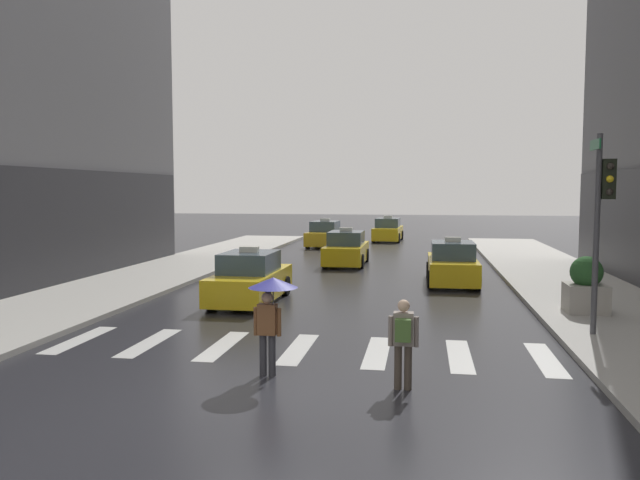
{
  "coord_description": "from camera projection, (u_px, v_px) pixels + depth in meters",
  "views": [
    {
      "loc": [
        2.76,
        -10.68,
        3.62
      ],
      "look_at": [
        -0.32,
        8.0,
        2.09
      ],
      "focal_mm": 34.95,
      "sensor_mm": 36.0,
      "label": 1
    }
  ],
  "objects": [
    {
      "name": "pedestrian_with_backpack",
      "position": [
        403.0,
        337.0,
        11.21
      ],
      "size": [
        0.55,
        0.43,
        1.65
      ],
      "color": "#473D33",
      "rests_on": "ground"
    },
    {
      "name": "traffic_light_pole",
      "position": [
        602.0,
        205.0,
        14.78
      ],
      "size": [
        0.44,
        0.84,
        4.8
      ],
      "color": "#47474C",
      "rests_on": "curb_right"
    },
    {
      "name": "taxi_fourth",
      "position": [
        325.0,
        235.0,
        39.88
      ],
      "size": [
        2.1,
        4.62,
        1.8
      ],
      "color": "gold",
      "rests_on": "ground"
    },
    {
      "name": "taxi_lead",
      "position": [
        250.0,
        279.0,
        20.15
      ],
      "size": [
        1.95,
        4.55,
        1.8
      ],
      "color": "yellow",
      "rests_on": "ground"
    },
    {
      "name": "taxi_second",
      "position": [
        452.0,
        265.0,
        24.1
      ],
      "size": [
        1.96,
        4.55,
        1.8
      ],
      "color": "yellow",
      "rests_on": "ground"
    },
    {
      "name": "crosswalk_markings",
      "position": [
        298.0,
        349.0,
        14.19
      ],
      "size": [
        11.3,
        2.8,
        0.01
      ],
      "color": "silver",
      "rests_on": "ground"
    },
    {
      "name": "pedestrian_with_umbrella",
      "position": [
        271.0,
        299.0,
        12.02
      ],
      "size": [
        0.96,
        0.96,
        1.94
      ],
      "color": "#333338",
      "rests_on": "ground"
    },
    {
      "name": "ground_plane",
      "position": [
        266.0,
        391.0,
        11.24
      ],
      "size": [
        160.0,
        160.0,
        0.0
      ],
      "primitive_type": "plane",
      "color": "#26262B"
    },
    {
      "name": "taxi_third",
      "position": [
        346.0,
        250.0,
        30.11
      ],
      "size": [
        1.94,
        4.54,
        1.8
      ],
      "color": "yellow",
      "rests_on": "ground"
    },
    {
      "name": "planter_near_corner",
      "position": [
        586.0,
        287.0,
        17.64
      ],
      "size": [
        1.1,
        1.1,
        1.6
      ],
      "color": "#A8A399",
      "rests_on": "curb_right"
    },
    {
      "name": "taxi_fifth",
      "position": [
        388.0,
        231.0,
        44.05
      ],
      "size": [
        2.09,
        4.61,
        1.8
      ],
      "color": "yellow",
      "rests_on": "ground"
    }
  ]
}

